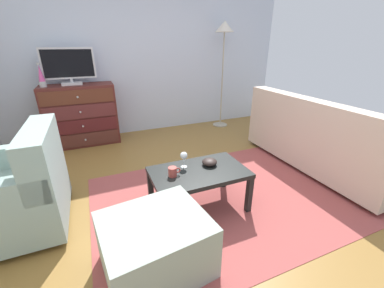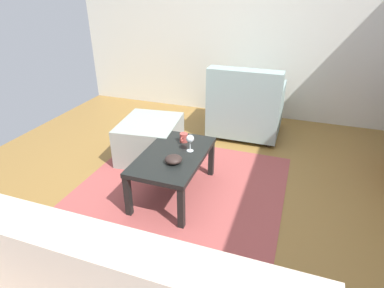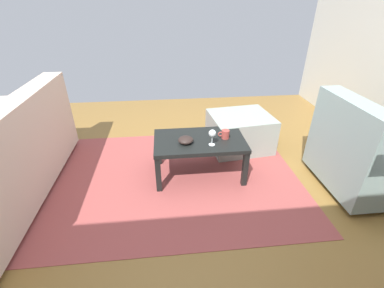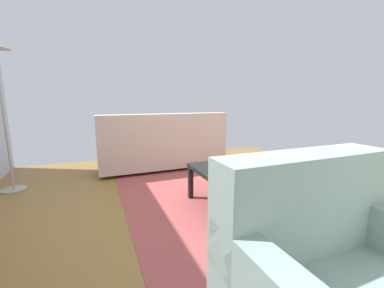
{
  "view_description": "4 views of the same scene",
  "coord_description": "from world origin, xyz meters",
  "px_view_note": "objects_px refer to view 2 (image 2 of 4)",
  "views": [
    {
      "loc": [
        -0.92,
        -2.01,
        1.51
      ],
      "look_at": [
        -0.15,
        -0.2,
        0.68
      ],
      "focal_mm": 22.37,
      "sensor_mm": 36.0,
      "label": 1
    },
    {
      "loc": [
        2.17,
        0.74,
        1.77
      ],
      "look_at": [
        -0.16,
        -0.08,
        0.51
      ],
      "focal_mm": 29.82,
      "sensor_mm": 36.0,
      "label": 2
    },
    {
      "loc": [
        0.22,
        2.02,
        1.64
      ],
      "look_at": [
        0.01,
        0.08,
        0.54
      ],
      "focal_mm": 24.63,
      "sensor_mm": 36.0,
      "label": 3
    },
    {
      "loc": [
        -2.12,
        0.97,
        1.12
      ],
      "look_at": [
        0.04,
        0.09,
        0.69
      ],
      "focal_mm": 22.56,
      "sensor_mm": 36.0,
      "label": 4
    }
  ],
  "objects_px": {
    "wine_glass": "(190,139)",
    "bowl_decorative": "(173,159)",
    "ottoman": "(150,139)",
    "armchair": "(246,108)",
    "coffee_table": "(173,159)",
    "mug": "(184,138)"
  },
  "relations": [
    {
      "from": "ottoman",
      "to": "armchair",
      "type": "bearing_deg",
      "value": 137.27
    },
    {
      "from": "wine_glass",
      "to": "armchair",
      "type": "height_order",
      "value": "armchair"
    },
    {
      "from": "mug",
      "to": "bowl_decorative",
      "type": "xyz_separation_m",
      "value": [
        0.4,
        0.06,
        -0.01
      ]
    },
    {
      "from": "wine_glass",
      "to": "ottoman",
      "type": "height_order",
      "value": "wine_glass"
    },
    {
      "from": "wine_glass",
      "to": "armchair",
      "type": "xyz_separation_m",
      "value": [
        -1.41,
        0.24,
        -0.17
      ]
    },
    {
      "from": "coffee_table",
      "to": "mug",
      "type": "xyz_separation_m",
      "value": [
        -0.25,
        0.0,
        0.1
      ]
    },
    {
      "from": "armchair",
      "to": "wine_glass",
      "type": "bearing_deg",
      "value": -9.61
    },
    {
      "from": "coffee_table",
      "to": "wine_glass",
      "type": "bearing_deg",
      "value": 130.02
    },
    {
      "from": "wine_glass",
      "to": "bowl_decorative",
      "type": "xyz_separation_m",
      "value": [
        0.24,
        -0.06,
        -0.08
      ]
    },
    {
      "from": "mug",
      "to": "armchair",
      "type": "xyz_separation_m",
      "value": [
        -1.25,
        0.36,
        -0.1
      ]
    },
    {
      "from": "armchair",
      "to": "ottoman",
      "type": "height_order",
      "value": "armchair"
    },
    {
      "from": "coffee_table",
      "to": "bowl_decorative",
      "type": "distance_m",
      "value": 0.18
    },
    {
      "from": "coffee_table",
      "to": "bowl_decorative",
      "type": "height_order",
      "value": "bowl_decorative"
    },
    {
      "from": "coffee_table",
      "to": "mug",
      "type": "bearing_deg",
      "value": 179.3
    },
    {
      "from": "bowl_decorative",
      "to": "armchair",
      "type": "xyz_separation_m",
      "value": [
        -1.65,
        0.3,
        -0.09
      ]
    },
    {
      "from": "mug",
      "to": "ottoman",
      "type": "height_order",
      "value": "mug"
    },
    {
      "from": "coffee_table",
      "to": "mug",
      "type": "distance_m",
      "value": 0.27
    },
    {
      "from": "armchair",
      "to": "ottoman",
      "type": "bearing_deg",
      "value": -42.73
    },
    {
      "from": "bowl_decorative",
      "to": "ottoman",
      "type": "bearing_deg",
      "value": -140.69
    },
    {
      "from": "coffee_table",
      "to": "wine_glass",
      "type": "distance_m",
      "value": 0.23
    },
    {
      "from": "ottoman",
      "to": "mug",
      "type": "bearing_deg",
      "value": 59.18
    },
    {
      "from": "bowl_decorative",
      "to": "mug",
      "type": "bearing_deg",
      "value": -171.49
    }
  ]
}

